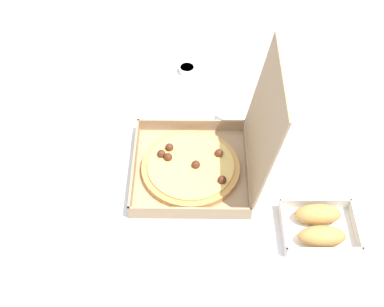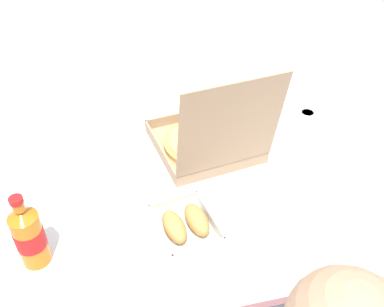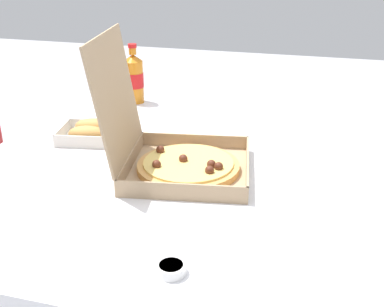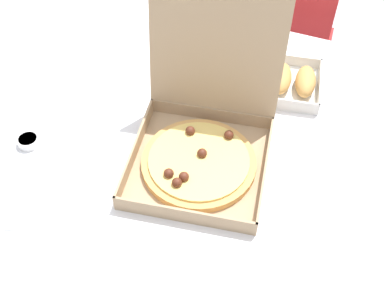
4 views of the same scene
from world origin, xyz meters
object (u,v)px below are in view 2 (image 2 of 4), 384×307
cola_bottle (29,235)px  bread_side_box (186,224)px  paper_menu (280,94)px  dipping_sauce_cup (307,114)px  pizza_box_open (208,140)px

cola_bottle → bread_side_box: bearing=-178.7°
paper_menu → dipping_sauce_cup: size_ratio=3.75×
pizza_box_open → paper_menu: bearing=-142.0°
cola_bottle → paper_menu: cola_bottle is taller
pizza_box_open → paper_menu: 0.49m
bread_side_box → dipping_sauce_cup: bread_side_box is taller
pizza_box_open → cola_bottle: bearing=31.5°
pizza_box_open → dipping_sauce_cup: size_ratio=7.56×
dipping_sauce_cup → bread_side_box: bearing=38.1°
bread_side_box → pizza_box_open: bearing=-114.5°
bread_side_box → paper_menu: 0.82m
pizza_box_open → paper_menu: (-0.38, -0.30, -0.05)m
paper_menu → pizza_box_open: bearing=15.0°
dipping_sauce_cup → paper_menu: bearing=-77.9°
cola_bottle → paper_menu: size_ratio=1.07×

